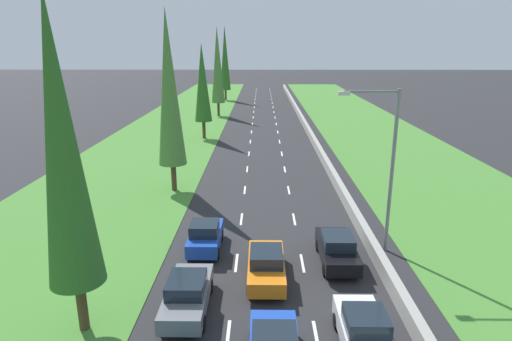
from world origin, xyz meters
name	(u,v)px	position (x,y,z in m)	size (l,w,h in m)	color
ground_plane	(264,128)	(0.00, 60.00, 0.00)	(300.00, 300.00, 0.00)	#28282B
grass_verge_left	(174,128)	(-12.65, 60.00, 0.02)	(14.00, 140.00, 0.04)	#478433
grass_verge_right	(367,128)	(14.35, 60.00, 0.02)	(14.00, 140.00, 0.04)	#478433
median_barrier	(305,125)	(5.70, 60.00, 0.42)	(0.44, 120.00, 0.85)	#9E9B93
lane_markings	(264,128)	(0.00, 60.00, 0.01)	(3.64, 116.00, 0.01)	white
white_hatchback_right_lane	(363,330)	(3.40, 14.29, 0.84)	(1.74, 3.90, 1.72)	white
orange_sedan_centre_lane	(266,265)	(-0.19, 19.30, 0.81)	(1.82, 4.50, 1.64)	orange
grey_sedan_left_lane	(187,294)	(-3.61, 16.70, 0.81)	(1.82, 4.50, 1.64)	slate
blue_hatchback_left_lane	(205,236)	(-3.57, 22.53, 0.84)	(1.74, 3.90, 1.72)	#1E47B7
black_sedan_right_lane	(337,248)	(3.56, 21.11, 0.81)	(1.82, 4.50, 1.64)	black
poplar_tree_nearest	(62,146)	(-7.61, 15.38, 7.62)	(2.13, 2.13, 13.14)	#4C3823
poplar_tree_second	(169,89)	(-7.34, 32.85, 7.96)	(2.15, 2.15, 13.81)	#4C3823
poplar_tree_third	(202,83)	(-7.50, 52.73, 6.77)	(2.09, 2.09, 11.43)	#4C3823
poplar_tree_fourth	(217,65)	(-7.40, 70.46, 8.06)	(2.15, 2.15, 14.01)	#4C3823
poplar_tree_fifth	(225,58)	(-7.91, 91.46, 8.54)	(2.17, 2.17, 14.98)	#4C3823
street_light_mast	(386,160)	(6.19, 22.61, 5.23)	(3.20, 0.28, 9.00)	gray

